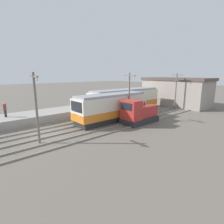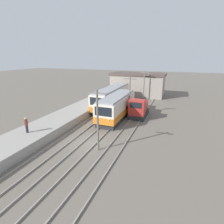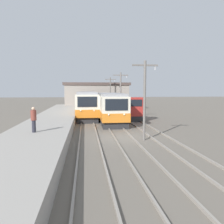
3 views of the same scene
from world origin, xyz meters
TOP-DOWN VIEW (x-y plane):
  - ground_plane at (0.00, 0.00)m, footprint 200.00×200.00m
  - platform_left at (-6.25, 0.00)m, footprint 4.50×54.00m
  - track_left at (-2.60, 0.00)m, footprint 1.54×60.00m
  - track_center at (0.20, 0.00)m, footprint 1.54×60.00m
  - track_right at (3.20, 0.00)m, footprint 1.54×60.00m
  - commuter_train_left at (-2.60, 14.22)m, footprint 2.84×13.29m
  - commuter_train_center at (0.20, 8.77)m, footprint 2.84×10.46m
  - shunting_locomotive at (3.20, 10.54)m, footprint 2.40×4.88m
  - catenary_mast_near at (1.71, -1.06)m, footprint 2.00×0.20m
  - catenary_mast_mid at (1.71, 10.37)m, footprint 2.00×0.20m
  - catenary_mast_far at (1.71, 21.80)m, footprint 2.00×0.20m
  - person_on_platform at (-6.37, -2.09)m, footprint 0.38×0.38m
  - station_building at (-0.57, 26.00)m, footprint 12.60×6.30m

SIDE VIEW (x-z plane):
  - ground_plane at x=0.00m, z-range 0.00..0.00m
  - track_left at x=-2.60m, z-range 0.00..0.14m
  - track_center at x=0.20m, z-range 0.00..0.14m
  - track_right at x=3.20m, z-range 0.00..0.14m
  - platform_left at x=-6.25m, z-range 0.00..1.03m
  - shunting_locomotive at x=3.20m, z-range -0.29..2.71m
  - commuter_train_center at x=0.20m, z-range -0.12..3.42m
  - commuter_train_left at x=-2.60m, z-range -0.13..3.53m
  - person_on_platform at x=-6.37m, z-range 1.11..2.86m
  - station_building at x=-0.57m, z-range 0.02..5.32m
  - catenary_mast_near at x=1.71m, z-range 0.31..6.46m
  - catenary_mast_mid at x=1.71m, z-range 0.31..6.46m
  - catenary_mast_far at x=1.71m, z-range 0.31..6.46m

